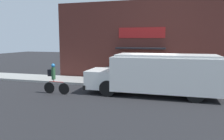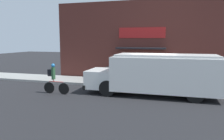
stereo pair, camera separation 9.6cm
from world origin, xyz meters
name	(u,v)px [view 1 (the left image)]	position (x,y,z in m)	size (l,w,h in m)	color
ground_plane	(153,90)	(0.00, 0.00, 0.00)	(70.00, 70.00, 0.00)	#232326
sidewalk	(155,85)	(0.00, 1.17, 0.07)	(28.00, 2.34, 0.14)	#999993
storefront	(157,41)	(-0.03, 2.50, 2.81)	(14.92, 0.92, 5.63)	#4C231E
school_bus	(157,74)	(0.31, -1.29, 1.15)	(6.93, 2.62, 2.17)	white
cyclist	(54,79)	(-5.06, -2.50, 0.81)	(1.51, 0.20, 1.65)	black
trash_bin	(109,74)	(-3.09, 1.26, 0.63)	(0.48, 0.48, 0.97)	#2D5138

